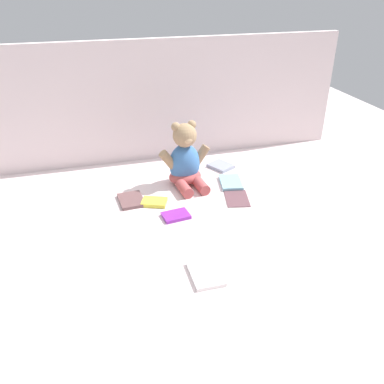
{
  "coord_description": "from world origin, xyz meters",
  "views": [
    {
      "loc": [
        -0.34,
        -1.38,
        0.83
      ],
      "look_at": [
        0.02,
        -0.1,
        0.1
      ],
      "focal_mm": 38.07,
      "sensor_mm": 36.0,
      "label": 1
    }
  ],
  "objects_px": {
    "teddy_bear": "(185,162)",
    "book_case_0": "(176,216)",
    "book_case_6": "(231,182)",
    "book_case_2": "(221,166)",
    "book_case_1": "(237,198)",
    "book_case_4": "(206,274)",
    "book_case_3": "(154,202)",
    "book_case_5": "(131,200)"
  },
  "relations": [
    {
      "from": "book_case_0",
      "to": "book_case_4",
      "type": "xyz_separation_m",
      "value": [
        0.01,
        -0.35,
        -0.0
      ]
    },
    {
      "from": "book_case_1",
      "to": "teddy_bear",
      "type": "bearing_deg",
      "value": -36.19
    },
    {
      "from": "teddy_bear",
      "to": "book_case_0",
      "type": "distance_m",
      "value": 0.3
    },
    {
      "from": "teddy_bear",
      "to": "book_case_2",
      "type": "distance_m",
      "value": 0.25
    },
    {
      "from": "teddy_bear",
      "to": "book_case_2",
      "type": "height_order",
      "value": "teddy_bear"
    },
    {
      "from": "book_case_5",
      "to": "teddy_bear",
      "type": "bearing_deg",
      "value": -162.91
    },
    {
      "from": "teddy_bear",
      "to": "book_case_2",
      "type": "xyz_separation_m",
      "value": [
        0.2,
        0.11,
        -0.1
      ]
    },
    {
      "from": "teddy_bear",
      "to": "book_case_0",
      "type": "height_order",
      "value": "teddy_bear"
    },
    {
      "from": "teddy_bear",
      "to": "book_case_1",
      "type": "xyz_separation_m",
      "value": [
        0.17,
        -0.19,
        -0.1
      ]
    },
    {
      "from": "book_case_3",
      "to": "book_case_5",
      "type": "bearing_deg",
      "value": 86.55
    },
    {
      "from": "book_case_3",
      "to": "book_case_2",
      "type": "bearing_deg",
      "value": -34.01
    },
    {
      "from": "book_case_3",
      "to": "book_case_6",
      "type": "relative_size",
      "value": 0.72
    },
    {
      "from": "book_case_0",
      "to": "book_case_5",
      "type": "relative_size",
      "value": 0.8
    },
    {
      "from": "book_case_1",
      "to": "book_case_2",
      "type": "height_order",
      "value": "book_case_2"
    },
    {
      "from": "teddy_bear",
      "to": "book_case_3",
      "type": "height_order",
      "value": "teddy_bear"
    },
    {
      "from": "book_case_0",
      "to": "book_case_6",
      "type": "bearing_deg",
      "value": 116.42
    },
    {
      "from": "book_case_0",
      "to": "book_case_2",
      "type": "bearing_deg",
      "value": 132.56
    },
    {
      "from": "book_case_3",
      "to": "book_case_5",
      "type": "distance_m",
      "value": 0.1
    },
    {
      "from": "teddy_bear",
      "to": "book_case_5",
      "type": "xyz_separation_m",
      "value": [
        -0.25,
        -0.1,
        -0.1
      ]
    },
    {
      "from": "book_case_2",
      "to": "book_case_0",
      "type": "bearing_deg",
      "value": 21.46
    },
    {
      "from": "teddy_bear",
      "to": "book_case_3",
      "type": "relative_size",
      "value": 2.84
    },
    {
      "from": "book_case_4",
      "to": "book_case_6",
      "type": "xyz_separation_m",
      "value": [
        0.29,
        0.55,
        0.0
      ]
    },
    {
      "from": "book_case_3",
      "to": "book_case_0",
      "type": "bearing_deg",
      "value": -131.47
    },
    {
      "from": "book_case_4",
      "to": "book_case_5",
      "type": "height_order",
      "value": "book_case_5"
    },
    {
      "from": "book_case_2",
      "to": "book_case_6",
      "type": "distance_m",
      "value": 0.17
    },
    {
      "from": "book_case_1",
      "to": "book_case_5",
      "type": "distance_m",
      "value": 0.43
    },
    {
      "from": "book_case_0",
      "to": "book_case_5",
      "type": "xyz_separation_m",
      "value": [
        -0.15,
        0.16,
        -0.0
      ]
    },
    {
      "from": "book_case_0",
      "to": "book_case_5",
      "type": "distance_m",
      "value": 0.22
    },
    {
      "from": "teddy_bear",
      "to": "book_case_2",
      "type": "relative_size",
      "value": 2.61
    },
    {
      "from": "book_case_1",
      "to": "book_case_3",
      "type": "bearing_deg",
      "value": 3.78
    },
    {
      "from": "teddy_bear",
      "to": "book_case_4",
      "type": "xyz_separation_m",
      "value": [
        -0.1,
        -0.61,
        -0.1
      ]
    },
    {
      "from": "teddy_bear",
      "to": "book_case_5",
      "type": "relative_size",
      "value": 2.22
    },
    {
      "from": "teddy_bear",
      "to": "book_case_3",
      "type": "xyz_separation_m",
      "value": [
        -0.17,
        -0.14,
        -0.1
      ]
    },
    {
      "from": "book_case_3",
      "to": "book_case_1",
      "type": "bearing_deg",
      "value": -76.95
    },
    {
      "from": "book_case_5",
      "to": "book_case_6",
      "type": "bearing_deg",
      "value": -179.3
    },
    {
      "from": "book_case_1",
      "to": "book_case_4",
      "type": "distance_m",
      "value": 0.5
    },
    {
      "from": "book_case_3",
      "to": "book_case_5",
      "type": "height_order",
      "value": "book_case_3"
    },
    {
      "from": "book_case_0",
      "to": "book_case_6",
      "type": "height_order",
      "value": "book_case_6"
    },
    {
      "from": "book_case_0",
      "to": "book_case_5",
      "type": "height_order",
      "value": "same"
    },
    {
      "from": "teddy_bear",
      "to": "book_case_0",
      "type": "xyz_separation_m",
      "value": [
        -0.11,
        -0.26,
        -0.1
      ]
    },
    {
      "from": "book_case_4",
      "to": "teddy_bear",
      "type": "bearing_deg",
      "value": -98.81
    },
    {
      "from": "book_case_4",
      "to": "book_case_0",
      "type": "bearing_deg",
      "value": -88.28
    }
  ]
}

